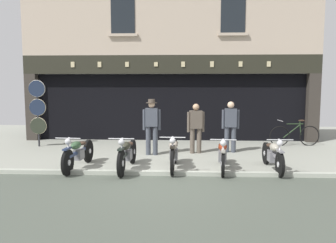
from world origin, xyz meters
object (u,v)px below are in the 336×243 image
(leaning_bicycle, at_px, (295,135))
(motorcycle_left, at_px, (78,153))
(motorcycle_center_right, at_px, (222,154))
(advert_board_far, at_px, (257,97))
(advert_board_near, at_px, (226,96))
(tyre_sign_pole, at_px, (38,108))
(motorcycle_right, at_px, (273,154))
(salesman_left, at_px, (152,124))
(motorcycle_center_left, at_px, (127,153))
(shopkeeper_center, at_px, (196,126))
(salesman_right, at_px, (230,124))
(motorcycle_center, at_px, (174,152))

(leaning_bicycle, bearing_deg, motorcycle_left, 112.81)
(motorcycle_center_right, bearing_deg, advert_board_far, -106.04)
(motorcycle_left, distance_m, motorcycle_center_right, 3.73)
(advert_board_near, xyz_separation_m, leaning_bicycle, (2.32, -1.11, -1.35))
(motorcycle_center_right, height_order, leaning_bicycle, leaning_bicycle)
(tyre_sign_pole, bearing_deg, advert_board_far, 11.79)
(motorcycle_right, bearing_deg, tyre_sign_pole, -22.55)
(motorcycle_right, distance_m, salesman_left, 3.76)
(salesman_left, height_order, leaning_bicycle, salesman_left)
(motorcycle_center_left, xyz_separation_m, shopkeeper_center, (1.83, 2.23, 0.44))
(salesman_right, distance_m, advert_board_near, 2.55)
(tyre_sign_pole, relative_size, advert_board_far, 2.30)
(salesman_right, bearing_deg, tyre_sign_pole, -3.78)
(advert_board_near, xyz_separation_m, advert_board_far, (1.19, 0.00, -0.03))
(advert_board_near, height_order, leaning_bicycle, advert_board_near)
(shopkeeper_center, distance_m, advert_board_far, 3.69)
(motorcycle_right, relative_size, advert_board_far, 1.90)
(salesman_left, xyz_separation_m, leaning_bicycle, (4.98, 1.82, -0.58))
(motorcycle_center, distance_m, tyre_sign_pole, 5.83)
(motorcycle_left, bearing_deg, advert_board_near, -128.84)
(motorcycle_right, height_order, shopkeeper_center, shopkeeper_center)
(motorcycle_center_right, bearing_deg, salesman_left, -36.87)
(salesman_left, height_order, salesman_right, salesman_left)
(salesman_left, bearing_deg, motorcycle_center_right, 137.58)
(motorcycle_center, bearing_deg, advert_board_near, -110.82)
(shopkeeper_center, bearing_deg, salesman_right, 180.00)
(salesman_left, bearing_deg, salesman_right, -168.38)
(motorcycle_center, bearing_deg, advert_board_far, -122.11)
(motorcycle_center, height_order, tyre_sign_pole, tyre_sign_pole)
(shopkeeper_center, distance_m, salesman_right, 1.14)
(advert_board_far, height_order, leaning_bicycle, advert_board_far)
(motorcycle_center_left, distance_m, motorcycle_right, 3.72)
(advert_board_far, bearing_deg, motorcycle_center_right, -111.41)
(tyre_sign_pole, relative_size, leaning_bicycle, 1.28)
(motorcycle_center, bearing_deg, salesman_left, -66.07)
(tyre_sign_pole, relative_size, advert_board_near, 2.61)
(motorcycle_right, xyz_separation_m, advert_board_far, (0.58, 4.72, 1.29))
(motorcycle_right, bearing_deg, motorcycle_center, -0.47)
(salesman_left, bearing_deg, motorcycle_left, 46.24)
(motorcycle_right, distance_m, tyre_sign_pole, 8.07)
(shopkeeper_center, bearing_deg, motorcycle_left, 24.46)
(motorcycle_right, bearing_deg, salesman_right, -71.80)
(motorcycle_center, xyz_separation_m, motorcycle_center_right, (1.25, -0.03, -0.02))
(tyre_sign_pole, bearing_deg, motorcycle_center, -31.86)
(motorcycle_center_right, xyz_separation_m, advert_board_far, (1.86, 4.73, 1.29))
(advert_board_far, bearing_deg, salesman_right, -119.19)
(motorcycle_center, bearing_deg, salesman_right, -126.15)
(motorcycle_center_left, height_order, motorcycle_center_right, motorcycle_center_left)
(shopkeeper_center, bearing_deg, tyre_sign_pole, -19.84)
(motorcycle_left, relative_size, shopkeeper_center, 1.31)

